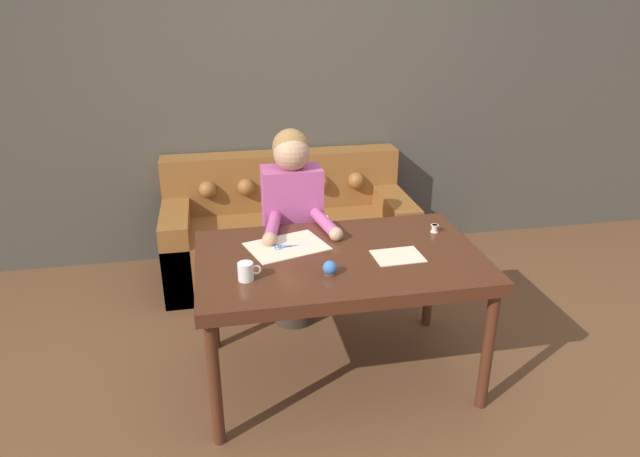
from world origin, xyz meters
The scene contains 11 objects.
ground_plane centered at (0.00, 0.00, 0.00)m, with size 16.00×16.00×0.00m, color brown.
wall_back centered at (0.00, 1.80, 1.30)m, with size 8.00×0.06×2.60m.
dining_table centered at (-0.03, 0.02, 0.69)m, with size 1.50×0.93×0.76m.
couch centered at (-0.13, 1.39, 0.31)m, with size 1.83×0.84×0.88m.
person centered at (-0.19, 0.64, 0.67)m, with size 0.45×0.63×1.29m.
pattern_paper_main centered at (-0.29, 0.18, 0.77)m, with size 0.48×0.40×0.00m.
pattern_paper_offcut centered at (0.27, -0.06, 0.77)m, with size 0.26×0.21×0.00m.
scissors centered at (-0.28, 0.17, 0.77)m, with size 0.23×0.07×0.01m.
mug centered at (-0.53, -0.16, 0.81)m, with size 0.11×0.08×0.09m.
thread_spool centered at (0.57, 0.21, 0.79)m, with size 0.04×0.04×0.05m.
pin_cushion centered at (-0.13, -0.18, 0.80)m, with size 0.07×0.07×0.07m.
Camera 1 is at (-0.65, -2.61, 2.07)m, focal length 32.00 mm.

